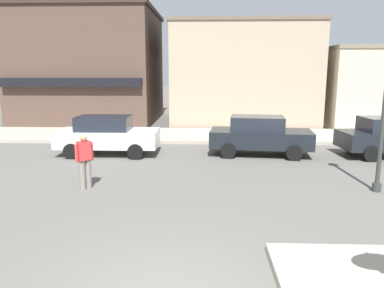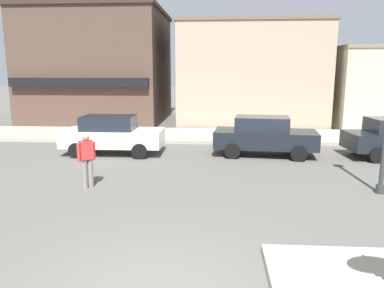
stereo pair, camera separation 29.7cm
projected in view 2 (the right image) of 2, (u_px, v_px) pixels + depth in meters
The scene contains 7 objects.
kerb_far at pixel (200, 135), 19.23m from camera, with size 80.00×4.00×0.15m, color #A89E8C.
parked_car_nearest at pixel (112, 134), 15.16m from camera, with size 4.00×1.89×1.56m.
parked_car_second at pixel (264, 135), 14.90m from camera, with size 4.16×2.21×1.56m.
pedestrian_crossing_near at pixel (87, 158), 10.72m from camera, with size 0.46×0.44×1.61m.
building_corner_shop at pixel (101, 67), 24.90m from camera, with size 8.66×8.51×7.16m.
building_storefront_left_near at pixel (249, 74), 24.09m from camera, with size 8.90×7.26×6.25m.
building_storefront_left_mid at pixel (381, 87), 22.74m from camera, with size 6.35×6.35×4.71m.
Camera 2 is at (0.90, -4.85, 3.34)m, focal length 35.00 mm.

